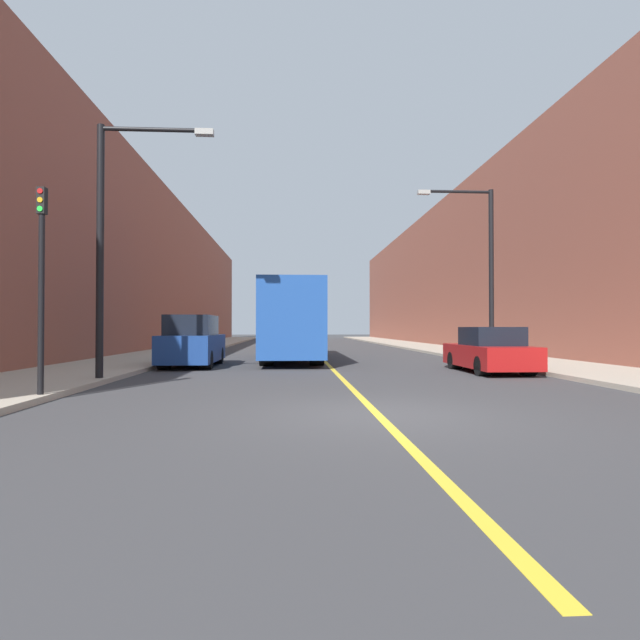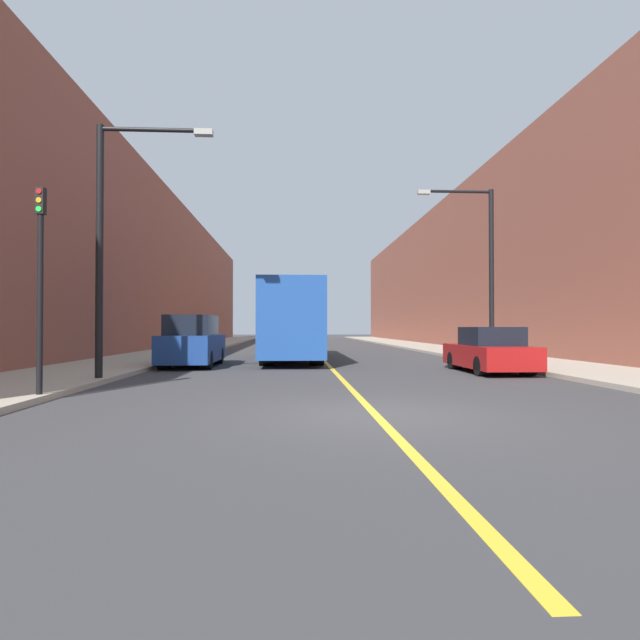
% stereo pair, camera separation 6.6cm
% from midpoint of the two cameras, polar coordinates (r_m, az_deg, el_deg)
% --- Properties ---
extents(ground_plane, '(200.00, 200.00, 0.00)m').
position_cam_midpoint_polar(ground_plane, '(8.78, 6.39, -10.70)').
color(ground_plane, '#38383A').
extents(sidewalk_left, '(3.93, 72.00, 0.14)m').
position_cam_midpoint_polar(sidewalk_left, '(39.17, -13.46, -2.95)').
color(sidewalk_left, '#A89E8C').
rests_on(sidewalk_left, ground).
extents(sidewalk_right, '(3.93, 72.00, 0.14)m').
position_cam_midpoint_polar(sidewalk_right, '(39.78, 10.98, -2.92)').
color(sidewalk_right, '#A89E8C').
rests_on(sidewalk_right, ground).
extents(building_row_left, '(4.00, 72.00, 11.54)m').
position_cam_midpoint_polar(building_row_left, '(40.26, -19.01, 5.26)').
color(building_row_left, brown).
rests_on(building_row_left, ground).
extents(building_row_right, '(4.00, 72.00, 11.58)m').
position_cam_midpoint_polar(building_row_right, '(41.14, 16.34, 5.14)').
color(building_row_right, brown).
rests_on(building_row_right, ground).
extents(road_center_line, '(0.16, 72.00, 0.01)m').
position_cam_midpoint_polar(road_center_line, '(38.59, -1.14, -3.10)').
color(road_center_line, gold).
rests_on(road_center_line, ground).
extents(bus, '(2.53, 11.07, 3.37)m').
position_cam_midpoint_polar(bus, '(23.15, -3.33, -0.10)').
color(bus, '#1E4793').
rests_on(bus, ground).
extents(parked_suv_left, '(1.89, 4.51, 1.97)m').
position_cam_midpoint_polar(parked_suv_left, '(19.86, -14.44, -2.56)').
color(parked_suv_left, navy).
rests_on(parked_suv_left, ground).
extents(car_right_near, '(1.82, 4.27, 1.52)m').
position_cam_midpoint_polar(car_right_near, '(17.68, 18.70, -3.47)').
color(car_right_near, maroon).
rests_on(car_right_near, ground).
extents(street_lamp_left, '(3.15, 0.24, 6.91)m').
position_cam_midpoint_polar(street_lamp_left, '(14.93, -22.74, 9.54)').
color(street_lamp_left, black).
rests_on(street_lamp_left, sidewalk_left).
extents(street_lamp_right, '(3.15, 0.24, 7.02)m').
position_cam_midpoint_polar(street_lamp_right, '(21.56, 18.10, 6.47)').
color(street_lamp_right, black).
rests_on(street_lamp_right, sidewalk_right).
extents(traffic_light, '(0.16, 0.18, 4.23)m').
position_cam_midpoint_polar(traffic_light, '(11.70, -29.38, 3.85)').
color(traffic_light, black).
rests_on(traffic_light, sidewalk_left).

